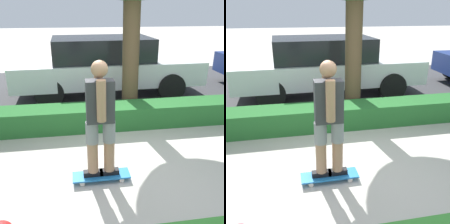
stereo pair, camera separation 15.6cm
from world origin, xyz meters
TOP-DOWN VIEW (x-y plane):
  - ground_plane at (0.00, 0.00)m, footprint 60.00×60.00m
  - street_asphalt at (0.00, 4.20)m, footprint 18.31×5.00m
  - hedge_row at (0.00, 1.60)m, footprint 18.31×0.60m
  - skateboard at (-0.43, -0.11)m, footprint 0.77×0.24m
  - skater_person at (-0.43, -0.11)m, footprint 0.48×0.40m
  - parked_car_middle at (0.15, 3.74)m, footprint 4.84×1.93m

SIDE VIEW (x-z plane):
  - ground_plane at x=0.00m, z-range 0.00..0.00m
  - street_asphalt at x=0.00m, z-range 0.00..0.01m
  - skateboard at x=-0.43m, z-range 0.03..0.11m
  - hedge_row at x=0.00m, z-range 0.00..0.44m
  - parked_car_middle at x=0.15m, z-range 0.04..1.53m
  - skater_person at x=-0.43m, z-range 0.13..1.68m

